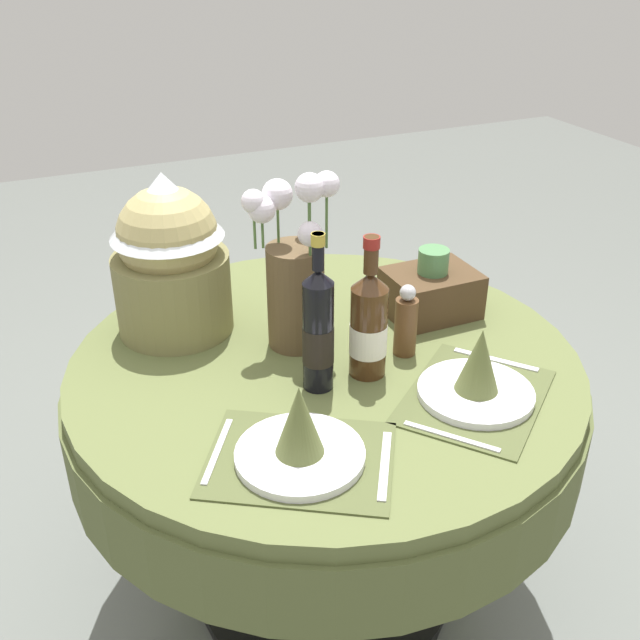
{
  "coord_description": "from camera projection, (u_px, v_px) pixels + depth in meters",
  "views": [
    {
      "loc": [
        -0.59,
        -1.29,
        1.6
      ],
      "look_at": [
        0.0,
        0.03,
        0.8
      ],
      "focal_mm": 41.46,
      "sensor_mm": 36.0,
      "label": 1
    }
  ],
  "objects": [
    {
      "name": "wine_bottle_left",
      "position": [
        369.0,
        324.0,
        1.55
      ],
      "size": [
        0.08,
        0.08,
        0.32
      ],
      "color": "#422814",
      "rests_on": "dining_table"
    },
    {
      "name": "wine_bottle_right",
      "position": [
        318.0,
        330.0,
        1.5
      ],
      "size": [
        0.07,
        0.07,
        0.35
      ],
      "color": "black",
      "rests_on": "dining_table"
    },
    {
      "name": "ground",
      "position": [
        324.0,
        582.0,
        2.02
      ],
      "size": [
        8.0,
        8.0,
        0.0
      ],
      "primitive_type": "plane",
      "color": "slate"
    },
    {
      "name": "flower_vase",
      "position": [
        295.0,
        272.0,
        1.64
      ],
      "size": [
        0.2,
        0.17,
        0.41
      ],
      "color": "brown",
      "rests_on": "dining_table"
    },
    {
      "name": "dining_table",
      "position": [
        325.0,
        407.0,
        1.74
      ],
      "size": [
        1.17,
        1.17,
        0.72
      ],
      "color": "#5B6638",
      "rests_on": "ground"
    },
    {
      "name": "place_setting_right",
      "position": [
        477.0,
        378.0,
        1.51
      ],
      "size": [
        0.43,
        0.42,
        0.16
      ],
      "color": "#4E562F",
      "rests_on": "dining_table"
    },
    {
      "name": "pepper_mill",
      "position": [
        406.0,
        323.0,
        1.65
      ],
      "size": [
        0.05,
        0.05,
        0.17
      ],
      "color": "brown",
      "rests_on": "dining_table"
    },
    {
      "name": "gift_tub_back_left",
      "position": [
        169.0,
        250.0,
        1.69
      ],
      "size": [
        0.27,
        0.27,
        0.39
      ],
      "color": "olive",
      "rests_on": "dining_table"
    },
    {
      "name": "place_setting_left",
      "position": [
        300.0,
        439.0,
        1.33
      ],
      "size": [
        0.43,
        0.4,
        0.16
      ],
      "color": "#4E562F",
      "rests_on": "dining_table"
    },
    {
      "name": "woven_basket_side_right",
      "position": [
        431.0,
        291.0,
        1.82
      ],
      "size": [
        0.22,
        0.17,
        0.17
      ],
      "color": "#47331E",
      "rests_on": "dining_table"
    }
  ]
}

